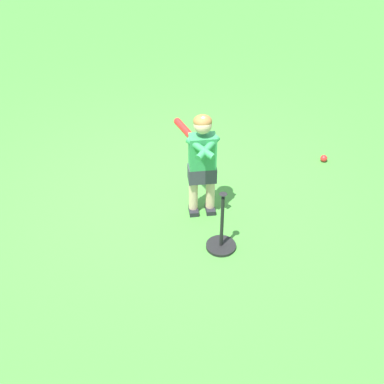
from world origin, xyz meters
name	(u,v)px	position (x,y,z in m)	size (l,w,h in m)	color
ground_plane	(173,196)	(0.00, 0.00, 0.00)	(40.00, 40.00, 0.00)	#479338
child_batter	(202,157)	(-0.36, 0.14, 0.65)	(0.52, 0.46, 1.08)	#232328
play_ball_far_right	(324,158)	(-1.42, -1.18, 0.04)	(0.08, 0.08, 0.08)	red
batting_tee	(221,239)	(-0.71, 0.59, 0.10)	(0.28, 0.28, 0.62)	black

